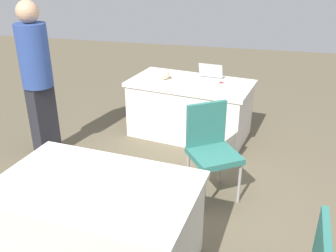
# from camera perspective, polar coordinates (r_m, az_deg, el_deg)

# --- Properties ---
(ground_plane) EXTENTS (14.40, 14.40, 0.00)m
(ground_plane) POSITION_cam_1_polar(r_m,az_deg,el_deg) (3.56, 0.69, -14.33)
(ground_plane) COLOR brown
(table_foreground) EXTENTS (1.69, 1.09, 0.75)m
(table_foreground) POSITION_cam_1_polar(r_m,az_deg,el_deg) (4.98, 3.38, 2.70)
(table_foreground) COLOR silver
(table_foreground) RESTS_ON ground
(table_mid_right) EXTENTS (1.55, 1.06, 0.75)m
(table_mid_right) POSITION_cam_1_polar(r_m,az_deg,el_deg) (2.96, -10.51, -14.80)
(table_mid_right) COLOR silver
(table_mid_right) RESTS_ON ground
(chair_near_front) EXTENTS (0.61, 0.61, 0.95)m
(chair_near_front) POSITION_cam_1_polar(r_m,az_deg,el_deg) (3.68, 6.63, -3.01)
(chair_near_front) COLOR #9E9993
(chair_near_front) RESTS_ON ground
(person_attendee_standing) EXTENTS (0.44, 0.44, 1.82)m
(person_attendee_standing) POSITION_cam_1_polar(r_m,az_deg,el_deg) (4.47, -19.44, 7.53)
(person_attendee_standing) COLOR #26262D
(person_attendee_standing) RESTS_ON ground
(laptop_silver) EXTENTS (0.35, 0.33, 0.21)m
(laptop_silver) POSITION_cam_1_polar(r_m,az_deg,el_deg) (4.88, 6.20, 7.32)
(laptop_silver) COLOR silver
(laptop_silver) RESTS_ON table_foreground
(yarn_ball) EXTENTS (0.13, 0.13, 0.13)m
(yarn_ball) POSITION_cam_1_polar(r_m,az_deg,el_deg) (4.91, -0.50, 7.89)
(yarn_ball) COLOR beige
(yarn_ball) RESTS_ON table_foreground
(scissors_red) EXTENTS (0.18, 0.10, 0.01)m
(scissors_red) POSITION_cam_1_polar(r_m,az_deg,el_deg) (4.81, 7.47, 6.55)
(scissors_red) COLOR red
(scissors_red) RESTS_ON table_foreground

